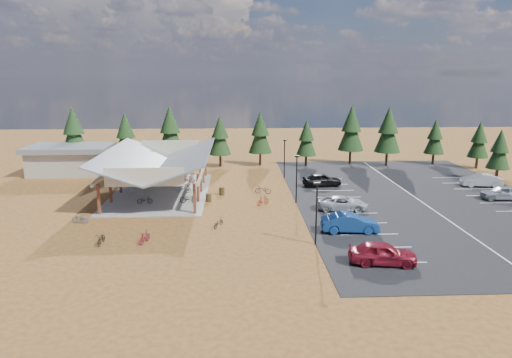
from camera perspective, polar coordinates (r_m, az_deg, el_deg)
name	(u,v)px	position (r m, az deg, el deg)	size (l,w,h in m)	color
ground	(250,209)	(46.37, -0.80, -3.80)	(140.00, 140.00, 0.00)	brown
asphalt_lot	(417,199)	(53.07, 19.50, -2.36)	(27.00, 44.00, 0.04)	black
concrete_pad	(161,192)	(53.77, -11.76, -1.64)	(10.60, 18.60, 0.10)	gray
bike_pavilion	(160,160)	(52.96, -11.95, 2.31)	(11.65, 19.40, 4.97)	#582B19
outbuilding	(70,159)	(67.32, -22.22, 2.32)	(11.00, 7.00, 3.90)	#ADA593
lamp_post_0	(316,209)	(36.47, 7.57, -3.74)	(0.50, 0.25, 5.14)	black
lamp_post_1	(297,176)	(47.94, 5.09, 0.40)	(0.50, 0.25, 5.14)	black
lamp_post_2	(284,156)	(59.63, 3.58, 2.92)	(0.50, 0.25, 5.14)	black
trash_bin_0	(209,198)	(49.20, -5.94, -2.32)	(0.60, 0.60, 0.90)	#3D2E15
trash_bin_1	(222,191)	(51.81, -4.30, -1.50)	(0.60, 0.60, 0.90)	#3D2E15
pine_0	(74,131)	(70.63, -21.83, 5.62)	(3.82, 3.82, 8.89)	#382314
pine_1	(126,135)	(67.79, -15.98, 5.34)	(3.47, 3.47, 8.08)	#382314
pine_2	(170,129)	(68.04, -10.68, 6.11)	(3.85, 3.85, 8.96)	#382314
pine_3	(220,135)	(66.87, -4.53, 5.45)	(3.26, 3.26, 7.60)	#382314
pine_4	(260,133)	(67.60, 0.54, 5.83)	(3.47, 3.47, 8.08)	#382314
pine_5	(306,138)	(67.35, 6.33, 5.11)	(2.97, 2.97, 6.93)	#382314
pine_6	(351,128)	(69.94, 11.83, 6.23)	(3.84, 3.84, 8.94)	#382314
pine_7	(388,130)	(69.75, 16.21, 5.92)	(3.79, 3.79, 8.83)	#382314
pine_8	(435,137)	(73.61, 21.47, 4.95)	(2.96, 2.96, 6.89)	#382314
pine_12	(500,149)	(65.49, 28.16, 3.29)	(2.87, 2.87, 6.69)	#382314
pine_13	(479,140)	(72.92, 26.12, 4.41)	(2.93, 2.93, 6.82)	#382314
bike_0	(145,200)	(49.23, -13.74, -2.55)	(0.55, 1.59, 0.84)	black
bike_1	(135,190)	(52.99, -14.90, -1.36)	(0.51, 1.82, 1.10)	#9D9FA5
bike_2	(141,184)	(56.26, -14.21, -0.61)	(0.58, 1.65, 0.87)	navy
bike_3	(149,174)	(61.25, -13.25, 0.56)	(0.43, 1.52, 0.91)	maroon
bike_4	(189,198)	(48.58, -8.41, -2.43)	(0.65, 1.86, 0.98)	black
bike_5	(183,188)	(52.81, -9.10, -1.12)	(0.52, 1.85, 1.11)	gray
bike_6	(177,183)	(55.81, -9.86, -0.51)	(0.58, 1.67, 0.88)	navy
bike_7	(188,179)	(57.34, -8.56, 0.01)	(0.51, 1.79, 1.08)	maroon
bike_8	(101,239)	(39.00, -18.77, -7.09)	(0.63, 1.82, 0.95)	black
bike_10	(80,219)	(45.02, -21.12, -4.67)	(0.55, 1.57, 0.83)	#154B8E
bike_11	(145,237)	(38.32, -13.72, -7.07)	(0.47, 1.67, 1.00)	maroon
bike_12	(218,223)	(41.13, -4.72, -5.45)	(0.55, 1.59, 0.83)	black
bike_15	(263,201)	(47.52, 0.85, -2.73)	(0.48, 1.70, 1.02)	maroon
bike_16	(263,190)	(52.13, 0.87, -1.35)	(0.63, 1.81, 0.95)	black
car_0	(383,253)	(34.40, 15.54, -8.90)	(1.94, 4.81, 1.64)	maroon
car_1	(350,223)	(40.37, 11.68, -5.39)	(1.73, 4.97, 1.64)	navy
car_2	(343,203)	(46.70, 10.78, -2.98)	(2.28, 4.94, 1.37)	#B2B6BB
car_4	(322,180)	(56.03, 8.25, -0.08)	(1.88, 4.68, 1.59)	black
car_8	(502,193)	(56.33, 28.44, -1.52)	(1.81, 4.49, 1.53)	#989BA0
car_9	(481,180)	(61.66, 26.32, -0.13)	(1.63, 4.69, 1.54)	silver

